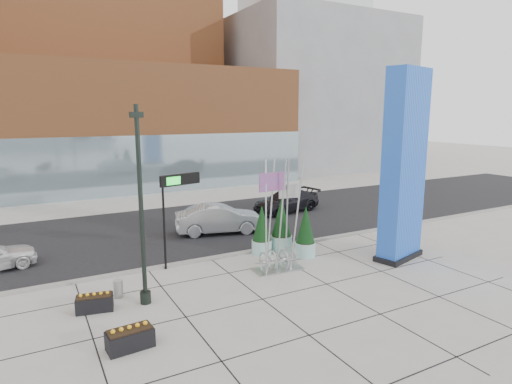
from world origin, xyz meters
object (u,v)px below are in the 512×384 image
overhead_street_sign (179,188)px  concrete_bollard (118,289)px  blue_pylon (404,170)px  car_silver_mid (219,219)px  public_art_sculpture (278,241)px  lamp_post (142,226)px

overhead_street_sign → concrete_bollard: bearing=-160.5°
blue_pylon → car_silver_mid: blue_pylon is taller
public_art_sculpture → overhead_street_sign: (-3.66, 2.45, 2.30)m
concrete_bollard → blue_pylon: bearing=-8.1°
blue_pylon → car_silver_mid: size_ratio=1.77×
public_art_sculpture → overhead_street_sign: 4.97m
concrete_bollard → car_silver_mid: (6.89, 6.26, 0.49)m
blue_pylon → public_art_sculpture: size_ratio=1.78×
concrete_bollard → overhead_street_sign: (3.15, 2.07, 3.26)m
overhead_street_sign → car_silver_mid: (3.74, 4.20, -2.77)m
blue_pylon → public_art_sculpture: bearing=150.9°
blue_pylon → lamp_post: 12.03m
blue_pylon → concrete_bollard: bearing=156.5°
lamp_post → car_silver_mid: bearing=49.8°
lamp_post → car_silver_mid: lamp_post is taller
public_art_sculpture → car_silver_mid: public_art_sculpture is taller
public_art_sculpture → concrete_bollard: bearing=-179.9°
lamp_post → overhead_street_sign: 3.92m
overhead_street_sign → car_silver_mid: 6.27m
overhead_street_sign → car_silver_mid: bearing=34.6°
lamp_post → public_art_sculpture: bearing=5.6°
lamp_post → overhead_street_sign: size_ratio=1.71×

